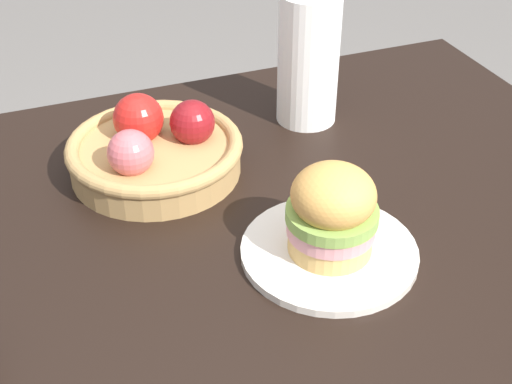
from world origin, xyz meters
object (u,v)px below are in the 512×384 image
sandwich (332,211)px  paper_towel_roll (308,59)px  fruit_basket (155,149)px  plate (329,252)px

sandwich → paper_towel_roll: bearing=70.4°
fruit_basket → sandwich: bearing=-59.8°
fruit_basket → plate: bearing=-59.8°
plate → sandwich: bearing=126.9°
sandwich → fruit_basket: (-0.17, 0.30, -0.04)m
plate → paper_towel_roll: paper_towel_roll is taller
plate → fruit_basket: size_ratio=0.87×
paper_towel_roll → fruit_basket: bearing=-166.6°
sandwich → plate: bearing=-53.1°
plate → fruit_basket: fruit_basket is taller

